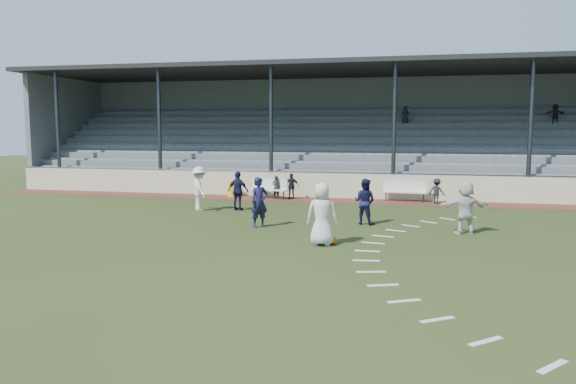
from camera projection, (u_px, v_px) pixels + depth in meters
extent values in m
plane|color=#2B3716|center=(268.00, 246.00, 16.19)|extent=(90.00, 90.00, 0.00)
cube|color=#532921|center=(327.00, 200.00, 26.35)|extent=(34.00, 2.00, 0.02)
cube|color=beige|center=(330.00, 186.00, 27.30)|extent=(34.00, 0.18, 1.20)
cube|color=silver|center=(268.00, 190.00, 26.92)|extent=(2.03, 0.96, 0.06)
cube|color=silver|center=(269.00, 184.00, 27.10)|extent=(1.93, 0.63, 0.54)
cylinder|color=#32353A|center=(254.00, 193.00, 27.36)|extent=(0.06, 0.06, 0.40)
cylinder|color=#32353A|center=(284.00, 195.00, 26.52)|extent=(0.06, 0.06, 0.40)
cube|color=silver|center=(405.00, 192.00, 25.82)|extent=(2.03, 0.59, 0.06)
cube|color=silver|center=(405.00, 186.00, 26.00)|extent=(2.00, 0.25, 0.54)
cylinder|color=#32353A|center=(386.00, 196.00, 26.12)|extent=(0.06, 0.06, 0.40)
cylinder|color=#32353A|center=(423.00, 198.00, 25.58)|extent=(0.06, 0.06, 0.40)
cylinder|color=gold|center=(233.00, 189.00, 27.64)|extent=(0.48, 0.48, 0.77)
sphere|color=#DA570C|center=(333.00, 240.00, 16.46)|extent=(0.23, 0.23, 0.23)
imported|color=silver|center=(322.00, 214.00, 16.23)|extent=(0.95, 0.67, 1.84)
imported|color=#131435|center=(259.00, 202.00, 19.20)|extent=(0.74, 0.74, 1.73)
imported|color=#131435|center=(365.00, 202.00, 19.81)|extent=(0.94, 0.82, 1.62)
imported|color=silver|center=(199.00, 189.00, 23.03)|extent=(1.26, 1.35, 1.83)
imported|color=#131435|center=(238.00, 191.00, 23.16)|extent=(1.01, 0.59, 1.62)
imported|color=silver|center=(465.00, 207.00, 18.02)|extent=(1.67, 0.92, 1.72)
imported|color=black|center=(276.00, 187.00, 26.81)|extent=(0.44, 0.33, 1.10)
imported|color=black|center=(292.00, 186.00, 26.73)|extent=(0.78, 0.55, 1.23)
imported|color=black|center=(437.00, 191.00, 25.12)|extent=(0.84, 0.68, 1.13)
cube|color=slate|center=(332.00, 185.00, 27.83)|extent=(34.00, 0.80, 1.20)
cube|color=slate|center=(332.00, 171.00, 27.85)|extent=(33.00, 0.28, 0.10)
cube|color=slate|center=(334.00, 179.00, 28.58)|extent=(34.00, 0.80, 1.60)
cube|color=slate|center=(335.00, 162.00, 28.58)|extent=(33.00, 0.28, 0.10)
cube|color=slate|center=(337.00, 174.00, 29.33)|extent=(34.00, 0.80, 2.00)
cube|color=slate|center=(337.00, 154.00, 29.31)|extent=(33.00, 0.28, 0.10)
cube|color=slate|center=(339.00, 169.00, 30.08)|extent=(34.00, 0.80, 2.40)
cube|color=slate|center=(339.00, 146.00, 30.04)|extent=(33.00, 0.28, 0.10)
cube|color=slate|center=(341.00, 164.00, 30.83)|extent=(34.00, 0.80, 2.80)
cube|color=slate|center=(341.00, 138.00, 30.77)|extent=(33.00, 0.28, 0.10)
cube|color=slate|center=(343.00, 160.00, 31.59)|extent=(34.00, 0.80, 3.20)
cube|color=slate|center=(343.00, 130.00, 31.49)|extent=(33.00, 0.28, 0.10)
cube|color=slate|center=(345.00, 156.00, 32.34)|extent=(34.00, 0.80, 3.60)
cube|color=slate|center=(345.00, 123.00, 32.22)|extent=(33.00, 0.28, 0.10)
cube|color=slate|center=(346.00, 152.00, 33.09)|extent=(34.00, 0.80, 4.00)
cube|color=slate|center=(347.00, 117.00, 32.95)|extent=(33.00, 0.28, 0.10)
cube|color=slate|center=(348.00, 148.00, 33.84)|extent=(34.00, 0.80, 4.40)
cube|color=slate|center=(349.00, 110.00, 33.68)|extent=(33.00, 0.28, 0.10)
cube|color=slate|center=(350.00, 131.00, 34.31)|extent=(34.00, 0.40, 6.40)
cube|color=slate|center=(70.00, 131.00, 34.63)|extent=(0.30, 7.80, 6.40)
cube|color=black|center=(342.00, 70.00, 30.16)|extent=(34.60, 9.00, 0.22)
cylinder|color=#32353A|center=(58.00, 131.00, 30.48)|extent=(0.20, 0.20, 6.50)
cylinder|color=#32353A|center=(159.00, 131.00, 29.12)|extent=(0.20, 0.20, 6.50)
cylinder|color=#32353A|center=(271.00, 131.00, 27.77)|extent=(0.20, 0.20, 6.50)
cylinder|color=#32353A|center=(394.00, 131.00, 26.41)|extent=(0.20, 0.20, 6.50)
cylinder|color=#32353A|center=(530.00, 131.00, 25.06)|extent=(0.20, 0.20, 6.50)
cylinder|color=#32353A|center=(330.00, 172.00, 27.22)|extent=(34.00, 0.05, 0.05)
imported|color=black|center=(405.00, 115.00, 31.35)|extent=(0.54, 0.40, 1.02)
imported|color=black|center=(555.00, 114.00, 29.60)|extent=(1.00, 0.39, 1.06)
cube|color=silver|center=(469.00, 216.00, 21.59)|extent=(0.54, 0.61, 0.01)
cube|color=silver|center=(448.00, 219.00, 21.02)|extent=(0.59, 0.56, 0.01)
cube|color=silver|center=(428.00, 222.00, 20.33)|extent=(0.64, 0.51, 0.01)
cube|color=silver|center=(411.00, 226.00, 19.53)|extent=(0.67, 0.44, 0.01)
cube|color=silver|center=(396.00, 231.00, 18.64)|extent=(0.70, 0.37, 0.01)
cube|color=silver|center=(383.00, 236.00, 17.67)|extent=(0.71, 0.29, 0.01)
cube|color=silver|center=(373.00, 243.00, 16.63)|extent=(0.71, 0.21, 0.01)
cube|color=silver|center=(367.00, 251.00, 15.55)|extent=(0.70, 0.12, 0.01)
cube|color=silver|center=(366.00, 261.00, 14.43)|extent=(0.71, 0.21, 0.01)
cube|color=silver|center=(371.00, 272.00, 13.30)|extent=(0.71, 0.29, 0.01)
cube|color=silver|center=(383.00, 285.00, 12.17)|extent=(0.70, 0.37, 0.01)
cube|color=silver|center=(404.00, 301.00, 11.06)|extent=(0.67, 0.44, 0.01)
cube|color=silver|center=(438.00, 320.00, 9.99)|extent=(0.64, 0.51, 0.01)
cube|color=silver|center=(486.00, 341.00, 8.97)|extent=(0.59, 0.56, 0.01)
cube|color=silver|center=(553.00, 366.00, 8.03)|extent=(0.54, 0.61, 0.01)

